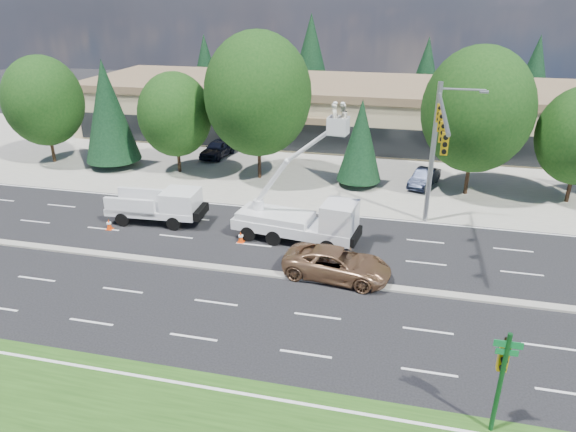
% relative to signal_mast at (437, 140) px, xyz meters
% --- Properties ---
extents(ground, '(140.00, 140.00, 0.00)m').
position_rel_signal_mast_xyz_m(ground, '(-10.03, -7.04, -6.06)').
color(ground, black).
rests_on(ground, ground).
extents(concrete_apron, '(140.00, 22.00, 0.01)m').
position_rel_signal_mast_xyz_m(concrete_apron, '(-10.03, 12.96, -6.05)').
color(concrete_apron, gray).
rests_on(concrete_apron, ground).
extents(road_median, '(120.00, 0.55, 0.12)m').
position_rel_signal_mast_xyz_m(road_median, '(-10.03, -7.04, -6.00)').
color(road_median, gray).
rests_on(road_median, ground).
extents(strip_mall, '(50.40, 15.40, 5.50)m').
position_rel_signal_mast_xyz_m(strip_mall, '(-10.03, 22.93, -3.23)').
color(strip_mall, tan).
rests_on(strip_mall, ground).
extents(tree_front_a, '(6.62, 6.62, 9.18)m').
position_rel_signal_mast_xyz_m(tree_front_a, '(-32.03, 7.96, -0.68)').
color(tree_front_a, '#332114').
rests_on(tree_front_a, ground).
extents(tree_front_b, '(4.57, 4.57, 9.01)m').
position_rel_signal_mast_xyz_m(tree_front_b, '(-26.03, 7.96, -1.22)').
color(tree_front_b, '#332114').
rests_on(tree_front_b, ground).
extents(tree_front_c, '(5.92, 5.92, 8.22)m').
position_rel_signal_mast_xyz_m(tree_front_c, '(-20.03, 7.96, -1.25)').
color(tree_front_c, '#332114').
rests_on(tree_front_c, ground).
extents(tree_front_d, '(8.25, 8.25, 11.45)m').
position_rel_signal_mast_xyz_m(tree_front_d, '(-13.03, 7.96, 0.64)').
color(tree_front_d, '#332114').
rests_on(tree_front_d, ground).
extents(tree_front_e, '(3.41, 3.41, 6.72)m').
position_rel_signal_mast_xyz_m(tree_front_e, '(-5.03, 7.96, -2.45)').
color(tree_front_e, '#332114').
rests_on(tree_front_e, ground).
extents(tree_front_f, '(7.72, 7.72, 10.71)m').
position_rel_signal_mast_xyz_m(tree_front_f, '(2.97, 7.96, 0.21)').
color(tree_front_f, '#332114').
rests_on(tree_front_f, ground).
extents(tree_back_a, '(4.57, 4.57, 9.01)m').
position_rel_signal_mast_xyz_m(tree_back_a, '(-28.03, 34.96, -1.22)').
color(tree_back_a, '#332114').
rests_on(tree_back_a, ground).
extents(tree_back_b, '(5.92, 5.92, 11.66)m').
position_rel_signal_mast_xyz_m(tree_back_b, '(-14.03, 34.96, 0.20)').
color(tree_back_b, '#332114').
rests_on(tree_back_b, ground).
extents(tree_back_c, '(4.67, 4.67, 9.20)m').
position_rel_signal_mast_xyz_m(tree_back_c, '(-0.03, 34.96, -1.12)').
color(tree_back_c, '#332114').
rests_on(tree_back_c, ground).
extents(tree_back_d, '(4.87, 4.87, 9.60)m').
position_rel_signal_mast_xyz_m(tree_back_d, '(11.97, 34.96, -0.90)').
color(tree_back_d, '#332114').
rests_on(tree_back_d, ground).
extents(signal_mast, '(2.76, 10.16, 9.00)m').
position_rel_signal_mast_xyz_m(signal_mast, '(0.00, 0.00, 0.00)').
color(signal_mast, gray).
rests_on(signal_mast, ground).
extents(street_sign_pole, '(0.90, 0.44, 4.00)m').
position_rel_signal_mast_xyz_m(street_sign_pole, '(1.97, -15.45, -3.61)').
color(street_sign_pole, '#0D3918').
rests_on(street_sign_pole, ground).
extents(utility_pickup, '(6.06, 2.59, 2.29)m').
position_rel_signal_mast_xyz_m(utility_pickup, '(-16.84, -2.00, -5.11)').
color(utility_pickup, white).
rests_on(utility_pickup, ground).
extents(bucket_truck, '(7.84, 3.24, 8.57)m').
position_rel_signal_mast_xyz_m(bucket_truck, '(-7.06, -2.79, -4.22)').
color(bucket_truck, white).
rests_on(bucket_truck, ground).
extents(traffic_cone_a, '(0.40, 0.40, 0.70)m').
position_rel_signal_mast_xyz_m(traffic_cone_a, '(-19.61, -3.79, -5.72)').
color(traffic_cone_a, '#E13907').
rests_on(traffic_cone_a, ground).
extents(traffic_cone_b, '(0.40, 0.40, 0.70)m').
position_rel_signal_mast_xyz_m(traffic_cone_b, '(-10.88, -3.67, -5.72)').
color(traffic_cone_b, '#E13907').
rests_on(traffic_cone_b, ground).
extents(traffic_cone_c, '(0.40, 0.40, 0.70)m').
position_rel_signal_mast_xyz_m(traffic_cone_c, '(-8.94, -3.24, -5.72)').
color(traffic_cone_c, '#E13907').
rests_on(traffic_cone_c, ground).
extents(minivan, '(5.89, 3.22, 1.56)m').
position_rel_signal_mast_xyz_m(minivan, '(-4.67, -6.44, -5.27)').
color(minivan, '#8C6344').
rests_on(minivan, ground).
extents(parked_car_west, '(2.47, 4.79, 1.56)m').
position_rel_signal_mast_xyz_m(parked_car_west, '(-18.37, 12.75, -5.28)').
color(parked_car_west, black).
rests_on(parked_car_west, ground).
extents(parked_car_east, '(2.66, 4.26, 1.33)m').
position_rel_signal_mast_xyz_m(parked_car_east, '(-0.06, 8.96, -5.39)').
color(parked_car_east, black).
rests_on(parked_car_east, ground).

